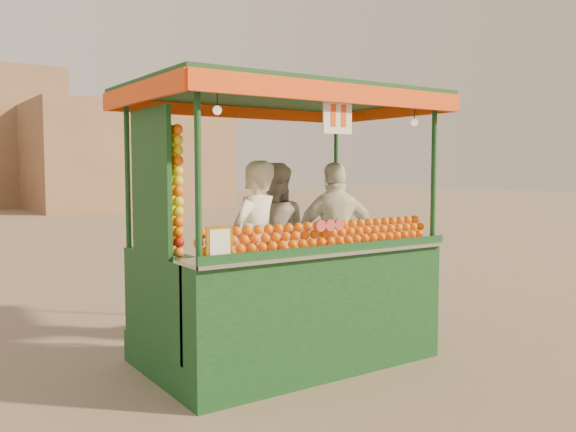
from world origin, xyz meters
TOP-DOWN VIEW (x-y plane):
  - ground at (0.00, 0.00)m, footprint 90.00×90.00m
  - building_right at (7.00, 24.00)m, footprint 9.00×6.00m
  - juice_cart at (0.00, -0.34)m, footprint 2.97×1.93m
  - vendor_left at (-0.20, -0.12)m, footprint 0.73×0.62m
  - vendor_middle at (0.37, 0.43)m, footprint 1.03×1.00m
  - vendor_right at (0.89, -0.05)m, footprint 1.07×0.75m

SIDE VIEW (x-z plane):
  - ground at x=0.00m, z-range 0.00..0.00m
  - juice_cart at x=0.00m, z-range -0.47..2.23m
  - vendor_middle at x=0.37m, z-range 0.31..1.99m
  - vendor_right at x=0.89m, z-range 0.31..2.00m
  - vendor_left at x=-0.20m, z-range 0.31..2.01m
  - building_right at x=7.00m, z-range 0.00..5.00m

